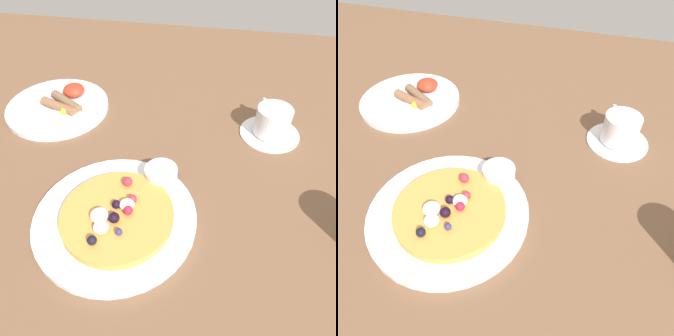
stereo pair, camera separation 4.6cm
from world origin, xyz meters
TOP-DOWN VIEW (x-y plane):
  - ground_plane at (0.00, 0.00)m, footprint 2.02×1.50m
  - pancake_plate at (-0.05, -0.06)m, footprint 0.26×0.26m
  - pancake_with_berries at (-0.04, -0.06)m, footprint 0.18×0.18m
  - syrup_ramekin at (0.01, 0.04)m, footprint 0.06×0.06m
  - breakfast_plate at (-0.27, 0.22)m, footprint 0.23×0.23m
  - fried_breakfast at (-0.24, 0.23)m, footprint 0.10×0.13m
  - coffee_saucer at (0.21, 0.22)m, footprint 0.12×0.12m
  - coffee_cup at (0.21, 0.22)m, footprint 0.07×0.10m

SIDE VIEW (x-z plane):
  - ground_plane at x=0.00m, z-range -0.03..0.00m
  - coffee_saucer at x=0.21m, z-range 0.00..0.01m
  - breakfast_plate at x=-0.27m, z-range 0.00..0.01m
  - pancake_plate at x=-0.05m, z-range 0.00..0.01m
  - pancake_with_berries at x=-0.04m, z-range 0.01..0.04m
  - fried_breakfast at x=-0.24m, z-range 0.01..0.04m
  - syrup_ramekin at x=0.01m, z-range 0.01..0.04m
  - coffee_cup at x=0.21m, z-range 0.01..0.07m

